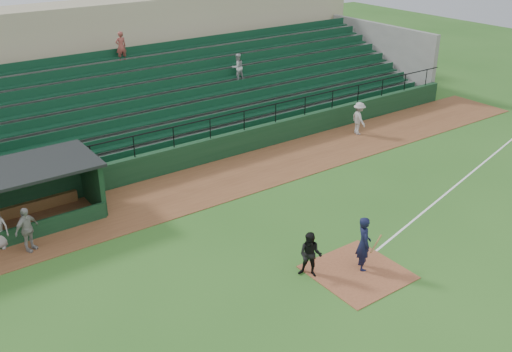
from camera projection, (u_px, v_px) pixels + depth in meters
ground at (338, 259)px, 20.50m from camera, size 90.00×90.00×0.00m
warning_track at (218, 181)px, 26.38m from camera, size 40.00×4.00×0.03m
home_plate_dirt at (358, 272)px, 19.75m from camera, size 3.00×3.00×0.03m
foul_line at (451, 189)px, 25.61m from camera, size 17.49×4.44×0.01m
stadium_structure at (135, 90)px, 31.64m from camera, size 38.00×13.08×6.40m
batter_at_plate at (364, 243)px, 19.58m from camera, size 1.18×0.87×2.01m
umpire at (310, 255)px, 19.25m from camera, size 0.98×1.02×1.65m
runner at (359, 118)px, 31.50m from camera, size 0.96×1.30×1.81m
dugout_player_a at (27, 229)px, 20.65m from camera, size 1.09×0.83×1.72m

